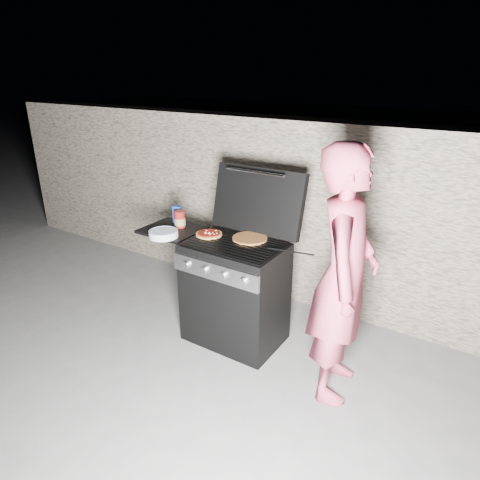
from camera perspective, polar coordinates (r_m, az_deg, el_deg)
The scene contains 10 objects.
ground at distance 3.91m, azimuth -0.63°, elevation -12.86°, with size 50.00×50.00×0.00m, color #5F5F5F.
stone_wall at distance 4.34m, azimuth 7.00°, elevation 3.90°, with size 8.00×0.35×1.80m, color tan.
gas_grill at distance 3.80m, azimuth -3.83°, elevation -6.01°, with size 1.34×0.79×0.91m, color black, non-canonical shape.
pizza_topped at distance 3.65m, azimuth -4.16°, elevation 0.85°, with size 0.22×0.22×0.03m, color #DFB759, non-canonical shape.
pizza_plain at distance 3.55m, azimuth 1.32°, elevation 0.24°, with size 0.29×0.29×0.02m, color #D8954A.
sauce_jar at distance 3.86m, azimuth -8.04°, elevation 2.79°, with size 0.10×0.10×0.15m, color maroon.
blue_carton at distance 3.98m, azimuth -8.37°, elevation 3.40°, with size 0.07×0.04×0.16m, color navy.
plate_stack at distance 3.67m, azimuth -10.16°, elevation 0.83°, with size 0.25×0.25×0.06m, color white.
person at distance 3.00m, azimuth 13.67°, elevation -4.80°, with size 0.67×0.44×1.83m, color #BA435C.
tongs at distance 3.23m, azimuth 6.67°, elevation -1.52°, with size 0.01×0.01×0.44m, color black.
Camera 1 is at (1.77, -2.67, 2.24)m, focal length 32.00 mm.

